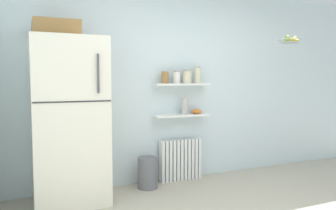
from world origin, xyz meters
TOP-DOWN VIEW (x-y plane):
  - back_wall at (0.00, 2.05)m, footprint 7.04×0.10m
  - refrigerator at (-1.40, 1.67)m, footprint 0.78×0.69m
  - radiator at (0.07, 1.92)m, footprint 0.58×0.12m
  - wall_shelf_lower at (0.07, 1.89)m, footprint 0.77×0.22m
  - wall_shelf_upper at (0.07, 1.89)m, footprint 0.77×0.22m
  - storage_jar_0 at (-0.16, 1.89)m, footprint 0.09×0.09m
  - storage_jar_1 at (-0.00, 1.89)m, footprint 0.09×0.09m
  - storage_jar_2 at (0.15, 1.89)m, footprint 0.11×0.11m
  - storage_jar_3 at (0.31, 1.89)m, footprint 0.08×0.08m
  - vase at (0.12, 1.89)m, footprint 0.08×0.08m
  - shelf_bowl at (0.30, 1.89)m, footprint 0.14×0.14m
  - trash_bin at (-0.46, 1.77)m, footprint 0.25×0.25m
  - hanging_fruit_basket at (1.50, 1.46)m, footprint 0.33×0.33m

SIDE VIEW (x-z plane):
  - trash_bin at x=-0.46m, z-range 0.00..0.39m
  - radiator at x=0.07m, z-range 0.00..0.55m
  - wall_shelf_lower at x=0.07m, z-range 0.87..0.89m
  - shelf_bowl at x=0.30m, z-range 0.89..0.96m
  - refrigerator at x=-1.40m, z-range -0.04..1.92m
  - vase at x=0.12m, z-range 0.89..1.12m
  - wall_shelf_upper at x=0.07m, z-range 1.28..1.31m
  - back_wall at x=0.00m, z-range 0.00..2.60m
  - storage_jar_0 at x=-0.16m, z-range 1.30..1.47m
  - storage_jar_1 at x=0.00m, z-range 1.30..1.47m
  - storage_jar_2 at x=0.15m, z-range 1.30..1.48m
  - storage_jar_3 at x=0.31m, z-range 1.30..1.53m
  - hanging_fruit_basket at x=1.50m, z-range 1.84..1.94m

